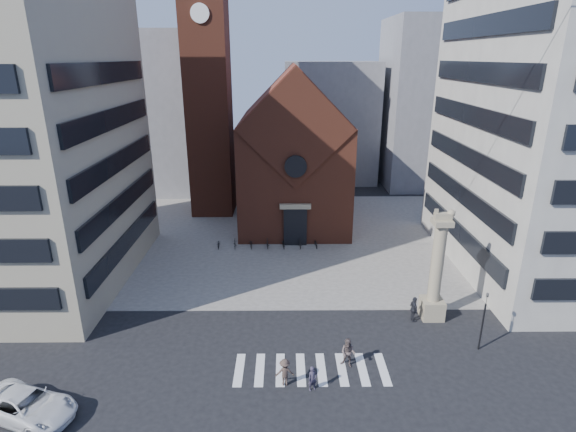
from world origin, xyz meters
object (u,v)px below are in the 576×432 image
object	(u,v)px
traffic_light	(483,320)
pedestrian_1	(348,353)
pedestrian_2	(414,309)
pedestrian_0	(313,379)
scooter_0	(219,244)
white_car	(27,406)
lion_column	(436,276)

from	to	relation	value
traffic_light	pedestrian_1	bearing A→B (deg)	-169.64
pedestrian_1	pedestrian_2	size ratio (longest dim) A/B	0.99
pedestrian_0	scooter_0	world-z (taller)	pedestrian_0
pedestrian_2	scooter_0	size ratio (longest dim) A/B	1.29
pedestrian_1	scooter_0	world-z (taller)	pedestrian_1
white_car	scooter_0	world-z (taller)	white_car
white_car	pedestrian_1	size ratio (longest dim) A/B	2.83
scooter_0	pedestrian_0	bearing A→B (deg)	-73.46
pedestrian_2	scooter_0	distance (m)	21.37
lion_column	pedestrian_0	bearing A→B (deg)	-140.50
lion_column	pedestrian_0	distance (m)	12.58
pedestrian_0	white_car	bearing A→B (deg)	162.60
white_car	pedestrian_1	bearing A→B (deg)	-57.58
pedestrian_0	pedestrian_1	distance (m)	3.21
white_car	pedestrian_2	bearing A→B (deg)	-49.07
lion_column	traffic_light	bearing A→B (deg)	-63.54
white_car	pedestrian_0	size ratio (longest dim) A/B	3.52
lion_column	traffic_light	world-z (taller)	lion_column
pedestrian_0	pedestrian_1	xyz separation A→B (m)	(2.37, 2.15, 0.19)
lion_column	scooter_0	world-z (taller)	lion_column
white_car	pedestrian_0	xyz separation A→B (m)	(15.71, 2.02, 0.02)
scooter_0	traffic_light	bearing A→B (deg)	-46.14
lion_column	white_car	bearing A→B (deg)	-158.67
pedestrian_0	pedestrian_2	bearing A→B (deg)	17.84
pedestrian_1	pedestrian_2	bearing A→B (deg)	69.03
pedestrian_0	scooter_0	xyz separation A→B (m)	(-8.43, 21.01, -0.34)
lion_column	pedestrian_2	distance (m)	2.95
pedestrian_1	scooter_0	xyz separation A→B (m)	(-10.81, 18.85, -0.53)
traffic_light	pedestrian_1	distance (m)	9.35
pedestrian_1	scooter_0	size ratio (longest dim) A/B	1.28
lion_column	traffic_light	size ratio (longest dim) A/B	2.02
pedestrian_1	white_car	bearing A→B (deg)	-140.67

